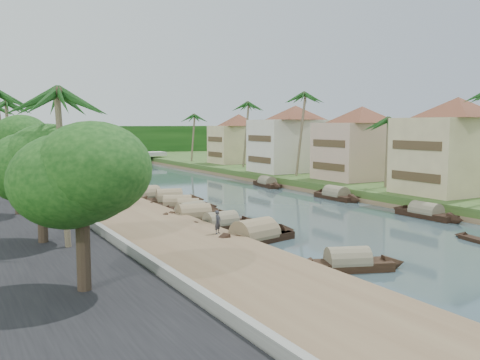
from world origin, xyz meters
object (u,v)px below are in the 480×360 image
building_near (456,144)px  person_near (218,222)px  sampan_0 (348,264)px  bridge (101,156)px  sampan_1 (254,237)px

building_near → person_near: size_ratio=8.91×
building_near → sampan_0: size_ratio=2.01×
bridge → sampan_0: 89.47m
sampan_0 → person_near: size_ratio=4.42×
sampan_1 → person_near: bearing=153.9°
bridge → building_near: building_near is taller
building_near → person_near: building_near is taller
bridge → person_near: 80.30m
sampan_0 → bridge: bearing=104.6°
building_near → person_near: (-31.27, -5.35, -4.75)m
bridge → sampan_1: 80.54m
sampan_0 → person_near: (-3.65, 9.69, 1.22)m
building_near → sampan_1: building_near is taller
bridge → sampan_1: (-9.65, -79.95, -1.30)m
sampan_0 → sampan_1: bearing=116.5°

